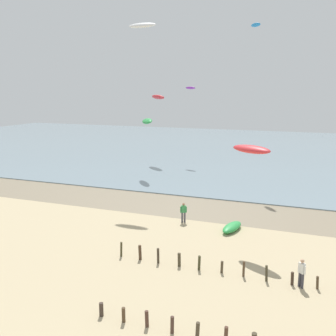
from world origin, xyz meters
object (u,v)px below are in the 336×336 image
Objects in this scene: grounded_kite at (232,227)px; kite_aloft_1 at (147,121)px; kite_aloft_3 at (256,25)px; kite_aloft_5 at (158,97)px; person_mid_beach at (302,272)px; kite_aloft_7 at (251,149)px; person_right_flank at (183,212)px; kite_aloft_6 at (142,25)px; kite_aloft_2 at (190,88)px.

grounded_kite is 0.83× the size of kite_aloft_1.
kite_aloft_5 is at bearing 23.23° from kite_aloft_3.
kite_aloft_7 is at bearing 124.78° from person_mid_beach.
kite_aloft_1 reaches higher than person_mid_beach.
kite_aloft_5 is (-16.73, 25.88, 9.70)m from grounded_kite.
person_right_flank is 8.63m from kite_aloft_7.
kite_aloft_1 reaches higher than kite_aloft_7.
person_right_flank is 24.77m from kite_aloft_3.
kite_aloft_6 reaches higher than kite_aloft_1.
kite_aloft_3 reaches higher than kite_aloft_2.
kite_aloft_6 is (-11.37, 8.41, 17.14)m from grounded_kite.
kite_aloft_5 reaches higher than person_right_flank.
kite_aloft_2 is 0.61× the size of kite_aloft_6.
grounded_kite is 25.41m from kite_aloft_3.
kite_aloft_5 is (-15.37, 8.05, -8.34)m from kite_aloft_3.
kite_aloft_3 reaches higher than kite_aloft_6.
kite_aloft_6 is (-16.77, 15.92, 16.50)m from person_mid_beach.
person_mid_beach reaches higher than grounded_kite.
kite_aloft_3 is (-1.36, 17.84, 18.05)m from grounded_kite.
person_mid_beach is 28.41m from kite_aloft_6.
grounded_kite is at bearing 145.23° from kite_aloft_3.
kite_aloft_7 reaches higher than grounded_kite.
person_mid_beach is at bearing -39.64° from person_right_flank.
kite_aloft_3 is 0.61× the size of kite_aloft_6.
kite_aloft_1 is at bearing 130.08° from person_mid_beach.
kite_aloft_3 is (-6.76, 25.35, 17.41)m from person_mid_beach.
person_mid_beach and person_right_flank have the same top height.
kite_aloft_5 is at bearing -142.03° from kite_aloft_2.
kite_aloft_1 is (-14.14, 15.70, 6.87)m from grounded_kite.
person_right_flank is 0.94× the size of kite_aloft_2.
kite_aloft_7 is (2.87, -19.76, -11.41)m from kite_aloft_3.
kite_aloft_1 is at bearing 60.38° from kite_aloft_3.
kite_aloft_7 is (13.52, -29.20, -4.42)m from kite_aloft_2.
kite_aloft_5 reaches higher than kite_aloft_7.
kite_aloft_6 is 19.57m from kite_aloft_7.
kite_aloft_6 reaches higher than kite_aloft_5.
kite_aloft_5 is 33.40m from kite_aloft_7.
kite_aloft_6 is at bearing 131.95° from person_right_flank.
kite_aloft_7 is at bearing -22.52° from person_right_flank.
kite_aloft_6 is at bearing 136.48° from person_mid_beach.
kite_aloft_6 is at bearing -31.95° from kite_aloft_5.
kite_aloft_3 is (10.65, -9.44, 6.98)m from kite_aloft_2.
kite_aloft_6 is at bearing 164.35° from kite_aloft_1.
kite_aloft_6 is (-10.01, -9.43, -0.91)m from kite_aloft_3.
grounded_kite is at bearing -6.15° from person_right_flank.
kite_aloft_2 is at bearing -35.32° from kite_aloft_7.
grounded_kite is 31.79m from kite_aloft_2.
kite_aloft_2 is at bearing 116.58° from person_mid_beach.
kite_aloft_2 is at bearing 106.19° from person_right_flank.
kite_aloft_2 is 1.00× the size of kite_aloft_3.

